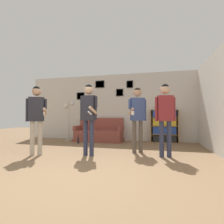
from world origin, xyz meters
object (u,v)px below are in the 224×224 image
(couch, at_px, (99,134))
(person_player_foreground_left, at_px, (36,112))
(person_player_foreground_center, at_px, (89,111))
(bookshelf, at_px, (164,126))
(bottle_on_floor, at_px, (78,140))
(floor_lamp, at_px, (69,110))
(person_spectator_near_bookshelf, at_px, (165,112))
(person_watcher_holding_cup, at_px, (137,112))

(couch, bearing_deg, person_player_foreground_left, -105.64)
(person_player_foreground_left, distance_m, person_player_foreground_center, 1.33)
(bookshelf, distance_m, bottle_on_floor, 3.22)
(person_player_foreground_left, bearing_deg, floor_lamp, 100.22)
(person_spectator_near_bookshelf, bearing_deg, person_player_foreground_left, -169.25)
(floor_lamp, xyz_separation_m, bottle_on_floor, (0.69, -0.60, -1.11))
(bookshelf, relative_size, person_player_foreground_left, 0.70)
(floor_lamp, distance_m, person_player_foreground_center, 2.92)
(bookshelf, bearing_deg, bottle_on_floor, -162.84)
(person_watcher_holding_cup, height_order, person_spectator_near_bookshelf, person_spectator_near_bookshelf)
(floor_lamp, bearing_deg, person_spectator_near_bookshelf, -28.99)
(bookshelf, height_order, person_watcher_holding_cup, person_watcher_holding_cup)
(person_player_foreground_center, bearing_deg, person_spectator_near_bookshelf, 9.26)
(bookshelf, distance_m, person_player_foreground_center, 3.34)
(couch, relative_size, bottle_on_floor, 6.42)
(person_spectator_near_bookshelf, distance_m, bottle_on_floor, 3.42)
(floor_lamp, height_order, person_player_foreground_left, person_player_foreground_left)
(person_player_foreground_center, height_order, person_watcher_holding_cup, person_player_foreground_center)
(person_player_foreground_left, relative_size, person_player_foreground_center, 0.98)
(person_player_foreground_left, distance_m, person_watcher_holding_cup, 2.64)
(bookshelf, relative_size, bottle_on_floor, 4.21)
(person_player_foreground_left, xyz_separation_m, bottle_on_floor, (0.22, 2.02, -0.98))
(floor_lamp, xyz_separation_m, person_watcher_holding_cup, (2.93, -1.67, -0.12))
(person_player_foreground_center, relative_size, person_watcher_holding_cup, 1.01)
(person_player_foreground_center, bearing_deg, bottle_on_floor, 122.16)
(couch, distance_m, floor_lamp, 1.56)
(person_player_foreground_left, height_order, bottle_on_floor, person_player_foreground_left)
(couch, xyz_separation_m, bookshelf, (2.48, 0.19, 0.32))
(couch, distance_m, person_player_foreground_left, 2.98)
(floor_lamp, bearing_deg, bookshelf, 5.20)
(person_player_foreground_left, bearing_deg, bottle_on_floor, 83.91)
(couch, bearing_deg, bottle_on_floor, -126.86)
(person_player_foreground_center, distance_m, bottle_on_floor, 2.27)
(bookshelf, distance_m, person_player_foreground_left, 4.42)
(bookshelf, distance_m, person_spectator_near_bookshelf, 2.41)
(bottle_on_floor, bearing_deg, person_watcher_holding_cup, -25.53)
(person_watcher_holding_cup, xyz_separation_m, person_spectator_near_bookshelf, (0.71, -0.34, 0.01))
(person_watcher_holding_cup, relative_size, person_spectator_near_bookshelf, 1.00)
(person_player_foreground_center, height_order, bottle_on_floor, person_player_foreground_center)
(person_player_foreground_center, distance_m, person_spectator_near_bookshelf, 1.89)
(person_player_foreground_center, relative_size, bottle_on_floor, 6.15)
(couch, xyz_separation_m, person_watcher_holding_cup, (1.69, -1.82, 0.80))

